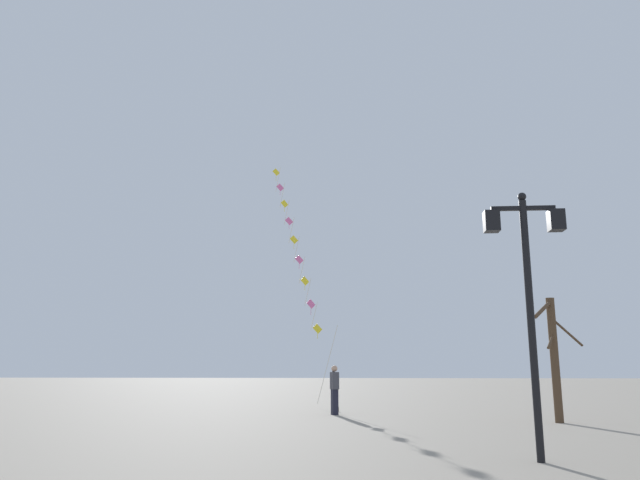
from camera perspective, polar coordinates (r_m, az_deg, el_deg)
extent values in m
plane|color=gray|center=(22.78, 5.55, -16.07)|extent=(160.00, 160.00, 0.00)
cylinder|color=black|center=(11.76, 19.41, -7.68)|extent=(0.14, 0.14, 4.75)
sphere|color=black|center=(12.17, 18.60, 3.91)|extent=(0.16, 0.16, 0.16)
cube|color=black|center=(12.11, 18.68, 2.87)|extent=(1.20, 0.08, 0.08)
cube|color=black|center=(11.92, 15.96, 1.69)|extent=(0.28, 0.28, 0.40)
cube|color=beige|center=(11.92, 15.96, 1.69)|extent=(0.19, 0.19, 0.30)
cube|color=black|center=(12.22, 21.49, 1.74)|extent=(0.28, 0.28, 0.40)
cube|color=beige|center=(12.22, 21.49, 1.74)|extent=(0.19, 0.19, 0.30)
cylinder|color=brown|center=(23.60, 1.73, -15.76)|extent=(0.06, 0.06, 0.18)
cylinder|color=silver|center=(24.62, 0.69, -11.82)|extent=(0.97, 2.11, 3.08)
cylinder|color=silver|center=(26.18, -0.56, -7.22)|extent=(0.38, 0.80, 1.15)
cylinder|color=silver|center=(27.10, -1.16, -4.97)|extent=(0.38, 0.80, 1.15)
cylinder|color=silver|center=(28.06, -1.72, -2.86)|extent=(0.38, 0.80, 1.15)
cylinder|color=silver|center=(29.05, -2.24, -0.90)|extent=(0.38, 0.80, 1.15)
cylinder|color=silver|center=(30.08, -2.72, 0.94)|extent=(0.38, 0.80, 1.15)
cylinder|color=silver|center=(31.14, -3.17, 2.65)|extent=(0.38, 0.80, 1.15)
cylinder|color=silver|center=(32.23, -3.60, 4.24)|extent=(0.38, 0.80, 1.15)
cylinder|color=silver|center=(33.34, -3.99, 5.73)|extent=(0.38, 0.80, 1.15)
cube|color=yellow|center=(25.74, -0.24, -8.41)|extent=(0.40, 0.18, 0.43)
cylinder|color=yellow|center=(25.73, -0.24, -9.07)|extent=(0.02, 0.02, 0.24)
cube|color=pink|center=(26.64, -0.87, -6.08)|extent=(0.38, 0.23, 0.43)
cylinder|color=pink|center=(26.60, -0.87, -6.80)|extent=(0.03, 0.04, 0.32)
cube|color=yellow|center=(27.57, -1.45, -3.90)|extent=(0.39, 0.22, 0.43)
cylinder|color=yellow|center=(27.53, -1.45, -4.52)|extent=(0.03, 0.04, 0.26)
cube|color=pink|center=(28.55, -1.98, -1.86)|extent=(0.40, 0.18, 0.43)
cylinder|color=pink|center=(28.49, -1.99, -2.49)|extent=(0.03, 0.03, 0.28)
cube|color=yellow|center=(29.56, -2.49, 0.04)|extent=(0.41, 0.16, 0.43)
cylinder|color=yellow|center=(29.50, -2.49, -0.57)|extent=(0.03, 0.06, 0.29)
cube|color=pink|center=(30.60, -2.95, 1.81)|extent=(0.41, 0.15, 0.43)
cylinder|color=pink|center=(30.54, -2.96, 1.28)|extent=(0.02, 0.02, 0.23)
cube|color=yellow|center=(31.68, -3.39, 3.46)|extent=(0.37, 0.24, 0.43)
cylinder|color=yellow|center=(31.60, -3.39, 2.92)|extent=(0.04, 0.04, 0.26)
cube|color=pink|center=(32.78, -3.80, 5.00)|extent=(0.41, 0.15, 0.43)
cylinder|color=pink|center=(32.69, -3.80, 4.46)|extent=(0.02, 0.03, 0.30)
cube|color=yellow|center=(33.90, -4.18, 6.44)|extent=(0.41, 0.17, 0.43)
cylinder|color=yellow|center=(33.79, -4.19, 5.88)|extent=(0.03, 0.04, 0.35)
cube|color=#1E1E2D|center=(22.06, 1.39, -15.08)|extent=(0.29, 0.35, 0.90)
cube|color=#3F3F47|center=(22.04, 1.38, -13.19)|extent=(0.35, 0.44, 0.60)
sphere|color=tan|center=(22.03, 1.38, -12.09)|extent=(0.22, 0.22, 0.22)
cylinder|color=#3F3F47|center=(22.24, 1.22, -12.74)|extent=(0.21, 0.40, 0.50)
cylinder|color=#4C3826|center=(20.20, 21.36, -10.48)|extent=(0.26, 0.26, 3.78)
cylinder|color=#4C3826|center=(20.49, 22.37, -8.07)|extent=(1.02, 0.33, 0.89)
cylinder|color=#4C3826|center=(19.78, 21.02, -8.99)|extent=(0.48, 0.84, 0.48)
cylinder|color=#4C3826|center=(19.64, 20.39, -6.17)|extent=(0.91, 1.20, 0.66)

